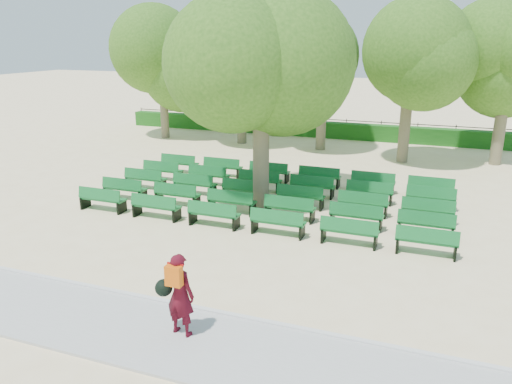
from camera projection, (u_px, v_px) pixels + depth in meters
ground at (237, 211)px, 16.93m from camera, size 120.00×120.00×0.00m
paving at (101, 322)px, 10.30m from camera, size 30.00×2.20×0.06m
curb at (132, 296)px, 11.32m from camera, size 30.00×0.12×0.10m
hedge at (328, 130)px, 29.33m from camera, size 26.00×0.70×0.90m
fence at (329, 136)px, 29.82m from camera, size 26.00×0.10×1.02m
tree_line at (311, 151)px, 25.88m from camera, size 21.80×6.80×7.04m
bench_array at (274, 201)px, 17.71m from camera, size 1.65×0.57×1.03m
tree_among at (261, 64)px, 16.00m from camera, size 4.79×4.79×7.02m
person at (178, 293)px, 9.61m from camera, size 0.83×0.52×1.71m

